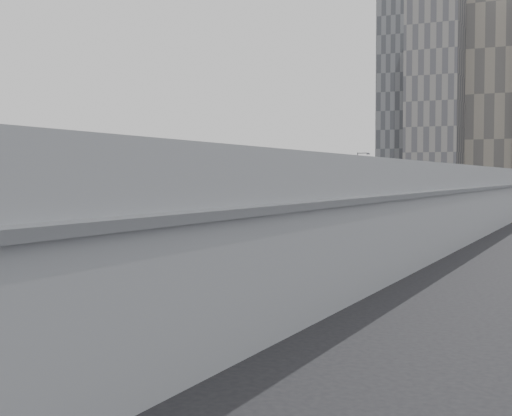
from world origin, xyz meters
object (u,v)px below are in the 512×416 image
Objects in this scene: bus_3 at (251,225)px; street_lamp_near at (146,189)px; bus_4 at (307,218)px; bus_5 at (351,211)px; bus_2 at (163,238)px; suv at (402,204)px; street_lamp_far at (359,179)px; shipping_container at (362,205)px; bus_6 at (385,206)px; bus_1 at (5,260)px.

street_lamp_near reaches higher than bus_3.
bus_5 is at bearing 89.29° from bus_4.
bus_2 is 2.56× the size of suv.
street_lamp_near is at bearing -135.23° from bus_3.
shipping_container is (-0.48, 3.56, -4.17)m from street_lamp_far.
shipping_container is at bearing 98.96° from bus_4.
bus_4 is 1.49× the size of street_lamp_near.
bus_6 is at bearing 89.44° from bus_4.
bus_2 is (-0.30, 14.66, -0.03)m from bus_1.
bus_4 is 64.36m from suv.
suv is at bearing 97.57° from bus_1.
bus_6 is at bearing 85.26° from bus_3.
bus_5 is at bearing 94.46° from bus_1.
bus_2 is 1.00× the size of bus_6.
street_lamp_far is 5.50m from shipping_container.
street_lamp_far reaches higher than bus_6.
street_lamp_near is at bearing 110.40° from bus_1.
street_lamp_near is (-5.73, -20.55, 3.27)m from bus_4.
street_lamp_near reaches higher than shipping_container.
bus_6 is 11.34m from street_lamp_far.
bus_2 is at bearing -79.67° from suv.
bus_2 is 1.39× the size of street_lamp_far.
bus_4 is (-0.69, 42.04, -0.17)m from bus_1.
street_lamp_near is at bearing -83.46° from suv.
shipping_container is at bearing 96.51° from bus_2.
bus_6 is 1.94× the size of shipping_container.
bus_2 is 1.03× the size of bus_5.
street_lamp_far reaches higher than bus_3.
street_lamp_near is at bearing -89.14° from street_lamp_far.
street_lamp_far reaches higher than bus_5.
shipping_container is at bearing 92.43° from bus_3.
bus_6 is (-0.30, 43.17, -0.06)m from bus_3.
bus_3 reaches higher than bus_1.
street_lamp_near is 1.58× the size of suv.
bus_4 is at bearing 91.15° from bus_2.
shipping_container is at bearing 99.08° from bus_1.
bus_1 is 84.08m from shipping_container.
bus_2 reaches higher than bus_5.
bus_2 is at bearing 94.94° from bus_1.
street_lamp_far is (-6.54, 8.42, 3.85)m from bus_6.
bus_3 reaches higher than bus_5.
bus_4 is 42.28m from shipping_container.
bus_5 is 15.20m from bus_6.
street_lamp_near reaches higher than bus_5.
suv is at bearing 104.46° from shipping_container.
bus_3 is 13.48m from bus_4.
bus_3 is at bearing -79.03° from suv.
shipping_container is (-7.32, 55.15, -0.38)m from bus_3.
bus_1 is 1.03× the size of bus_6.
street_lamp_near reaches higher than bus_1.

